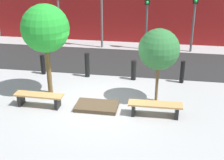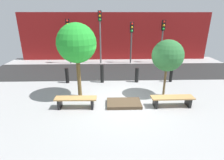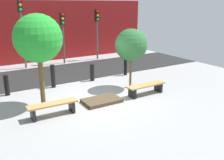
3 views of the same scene
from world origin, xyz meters
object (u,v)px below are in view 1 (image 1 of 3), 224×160
at_px(bollard_left, 87,65).
at_px(traffic_light_west, 58,3).
at_px(bench_left, 39,98).
at_px(bollard_far_left, 43,65).
at_px(bollard_center, 134,70).
at_px(tree_behind_right_bench, 159,50).
at_px(bollard_right, 182,72).
at_px(planter_bed, 97,106).
at_px(tree_behind_left_bench, 45,29).
at_px(traffic_light_mid_east, 147,9).
at_px(bench_right, 155,107).
at_px(traffic_light_east, 195,8).

xyz_separation_m(bollard_left, traffic_light_west, (-2.68, 4.43, 1.87)).
distance_m(bench_left, bollard_far_left, 3.16).
distance_m(bollard_left, bollard_center, 2.03).
distance_m(tree_behind_right_bench, bollard_center, 2.62).
xyz_separation_m(bollard_far_left, bollard_right, (6.07, 0.00, 0.03)).
bearing_deg(tree_behind_right_bench, bench_left, -164.39).
height_order(planter_bed, tree_behind_left_bench, tree_behind_left_bench).
height_order(bollard_right, traffic_light_mid_east, traffic_light_mid_east).
bearing_deg(planter_bed, bollard_center, 70.11).
bearing_deg(bollard_right, tree_behind_left_bench, -159.92).
xyz_separation_m(bench_right, planter_bed, (-2.04, 0.20, -0.26)).
height_order(planter_bed, traffic_light_mid_east, traffic_light_mid_east).
relative_size(planter_bed, tree_behind_left_bench, 0.43).
height_order(bench_right, bollard_center, bollard_center).
bearing_deg(traffic_light_west, planter_bed, -62.95).
xyz_separation_m(bench_left, bollard_right, (5.08, 3.00, 0.13)).
distance_m(traffic_light_mid_east, traffic_light_east, 2.46).
relative_size(bollard_far_left, traffic_light_mid_east, 0.27).
height_order(planter_bed, bollard_left, bollard_left).
height_order(tree_behind_left_bench, bollard_far_left, tree_behind_left_bench).
bearing_deg(traffic_light_east, bollard_center, -121.16).
xyz_separation_m(planter_bed, traffic_light_east, (3.69, 7.23, 2.27)).
distance_m(bollard_center, bollard_right, 2.02).
distance_m(bollard_left, traffic_light_west, 5.50).
bearing_deg(traffic_light_west, tree_behind_left_bench, -75.30).
xyz_separation_m(bench_left, traffic_light_mid_east, (3.27, 7.43, 1.91)).
bearing_deg(bollard_left, traffic_light_mid_east, 63.15).
relative_size(tree_behind_right_bench, bollard_left, 2.53).
relative_size(bench_left, planter_bed, 1.18).
xyz_separation_m(bench_right, tree_behind_left_bench, (-4.08, 1.14, 2.21)).
height_order(bollard_left, traffic_light_east, traffic_light_east).
distance_m(bench_left, bollard_right, 5.90).
bearing_deg(bollard_left, traffic_light_east, 43.29).
height_order(bollard_far_left, traffic_light_mid_east, traffic_light_mid_east).
distance_m(bench_left, tree_behind_left_bench, 2.48).
height_order(planter_bed, traffic_light_west, traffic_light_west).
distance_m(bollard_right, traffic_light_east, 4.85).
xyz_separation_m(bollard_left, bollard_right, (4.05, 0.00, -0.06)).
bearing_deg(bollard_center, bollard_far_left, 180.00).
xyz_separation_m(bollard_center, traffic_light_west, (-4.70, 4.43, 1.97)).
bearing_deg(traffic_light_west, bollard_center, -43.29).
xyz_separation_m(bench_left, tree_behind_left_bench, (0.00, 1.14, 2.20)).
xyz_separation_m(tree_behind_left_bench, traffic_light_mid_east, (3.27, 6.29, -0.29)).
height_order(bollard_center, traffic_light_west, traffic_light_west).
bearing_deg(bollard_center, bench_left, -135.54).
relative_size(tree_behind_left_bench, traffic_light_east, 1.02).
distance_m(bench_left, traffic_light_east, 9.59).
distance_m(bench_right, traffic_light_east, 7.87).
bearing_deg(planter_bed, tree_behind_left_bench, 155.26).
bearing_deg(traffic_light_mid_east, traffic_light_west, 179.99).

